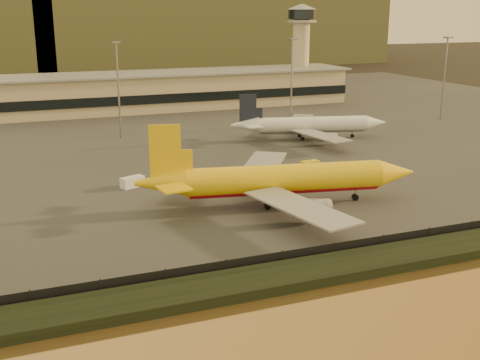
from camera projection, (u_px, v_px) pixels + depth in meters
name	position (u px, v px, depth m)	size (l,w,h in m)	color
ground	(281.00, 231.00, 94.57)	(900.00, 900.00, 0.00)	black
embankment	(336.00, 268.00, 79.17)	(320.00, 7.00, 1.40)	black
tarmac	(145.00, 126.00, 179.58)	(320.00, 220.00, 0.20)	#2D2D2D
perimeter_fence	(321.00, 253.00, 82.58)	(300.00, 0.05, 2.20)	black
terminal_building	(81.00, 95.00, 200.12)	(202.00, 25.00, 12.60)	tan
control_tower	(301.00, 42.00, 230.65)	(11.20, 11.20, 35.50)	tan
apron_light_masts	(214.00, 78.00, 162.72)	(152.20, 12.20, 25.40)	slate
distant_hills	(24.00, 13.00, 383.02)	(470.00, 160.00, 70.00)	brown
dhl_cargo_jet	(280.00, 180.00, 105.43)	(50.21, 48.48, 15.05)	#E8B50C
white_narrowbody_jet	(310.00, 125.00, 160.38)	(42.06, 40.30, 12.20)	silver
gse_vehicle_yellow	(310.00, 165.00, 130.35)	(3.97, 1.78, 1.78)	#E8B50C
gse_vehicle_white	(132.00, 182.00, 116.88)	(4.55, 2.05, 2.05)	silver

